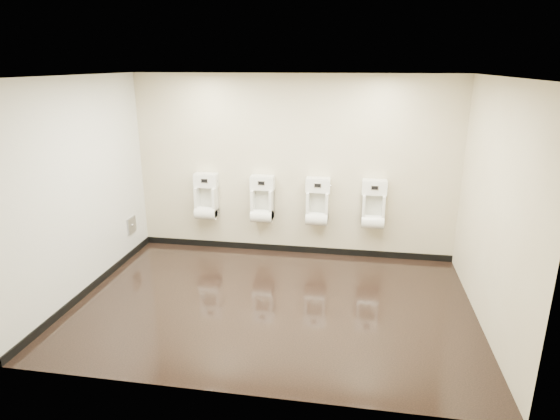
# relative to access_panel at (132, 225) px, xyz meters

# --- Properties ---
(ground) EXTENTS (5.00, 3.50, 0.00)m
(ground) POSITION_rel_access_panel_xyz_m (2.48, -1.20, -0.50)
(ground) COLOR black
(ground) RESTS_ON ground
(ceiling) EXTENTS (5.00, 3.50, 0.00)m
(ceiling) POSITION_rel_access_panel_xyz_m (2.48, -1.20, 2.30)
(ceiling) COLOR white
(back_wall) EXTENTS (5.00, 0.02, 2.80)m
(back_wall) POSITION_rel_access_panel_xyz_m (2.48, 0.55, 0.90)
(back_wall) COLOR beige
(back_wall) RESTS_ON ground
(front_wall) EXTENTS (5.00, 0.02, 2.80)m
(front_wall) POSITION_rel_access_panel_xyz_m (2.48, -2.95, 0.90)
(front_wall) COLOR beige
(front_wall) RESTS_ON ground
(left_wall) EXTENTS (0.02, 3.50, 2.80)m
(left_wall) POSITION_rel_access_panel_xyz_m (-0.02, -1.20, 0.90)
(left_wall) COLOR beige
(left_wall) RESTS_ON ground
(right_wall) EXTENTS (0.02, 3.50, 2.80)m
(right_wall) POSITION_rel_access_panel_xyz_m (4.98, -1.20, 0.90)
(right_wall) COLOR beige
(right_wall) RESTS_ON ground
(tile_overlay_left) EXTENTS (0.01, 3.50, 2.80)m
(tile_overlay_left) POSITION_rel_access_panel_xyz_m (-0.01, -1.20, 0.90)
(tile_overlay_left) COLOR silver
(tile_overlay_left) RESTS_ON ground
(skirting_back) EXTENTS (5.00, 0.02, 0.10)m
(skirting_back) POSITION_rel_access_panel_xyz_m (2.48, 0.54, -0.45)
(skirting_back) COLOR black
(skirting_back) RESTS_ON ground
(skirting_left) EXTENTS (0.02, 3.50, 0.10)m
(skirting_left) POSITION_rel_access_panel_xyz_m (-0.01, -1.20, -0.45)
(skirting_left) COLOR black
(skirting_left) RESTS_ON ground
(access_panel) EXTENTS (0.04, 0.25, 0.25)m
(access_panel) POSITION_rel_access_panel_xyz_m (0.00, 0.00, 0.00)
(access_panel) COLOR #9E9EA3
(access_panel) RESTS_ON left_wall
(urinal_0) EXTENTS (0.38, 0.29, 0.71)m
(urinal_0) POSITION_rel_access_panel_xyz_m (1.10, 0.42, 0.35)
(urinal_0) COLOR white
(urinal_0) RESTS_ON back_wall
(urinal_1) EXTENTS (0.38, 0.29, 0.71)m
(urinal_1) POSITION_rel_access_panel_xyz_m (2.02, 0.42, 0.35)
(urinal_1) COLOR white
(urinal_1) RESTS_ON back_wall
(urinal_2) EXTENTS (0.38, 0.29, 0.71)m
(urinal_2) POSITION_rel_access_panel_xyz_m (2.89, 0.42, 0.35)
(urinal_2) COLOR white
(urinal_2) RESTS_ON back_wall
(urinal_3) EXTENTS (0.38, 0.29, 0.71)m
(urinal_3) POSITION_rel_access_panel_xyz_m (3.73, 0.42, 0.35)
(urinal_3) COLOR white
(urinal_3) RESTS_ON back_wall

